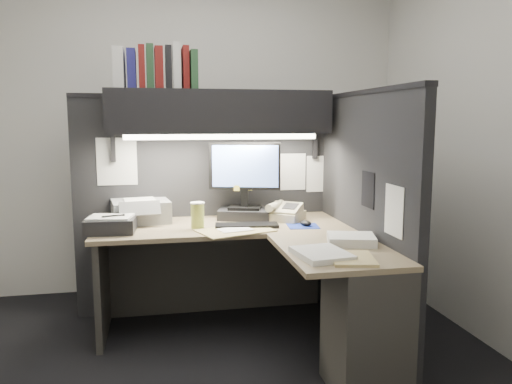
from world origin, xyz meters
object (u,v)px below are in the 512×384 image
desk (287,288)px  keyboard (247,225)px  telephone (285,213)px  notebook_stack (111,225)px  monitor (245,189)px  overhead_shelf (220,112)px  printer (141,211)px  coffee_cup (198,216)px

desk → keyboard: keyboard is taller
telephone → notebook_stack: 1.21m
desk → monitor: size_ratio=3.05×
desk → keyboard: 0.57m
monitor → keyboard: 0.35m
desk → telephone: telephone is taller
notebook_stack → keyboard: bearing=-1.0°
overhead_shelf → printer: overhead_shelf is taller
desk → overhead_shelf: size_ratio=1.10×
desk → overhead_shelf: 1.33m
desk → coffee_cup: (-0.49, 0.48, 0.37)m
notebook_stack → telephone: bearing=8.0°
telephone → notebook_stack: (-1.20, -0.17, -0.00)m
overhead_shelf → telephone: overhead_shelf is taller
monitor → keyboard: (-0.03, -0.27, -0.21)m
overhead_shelf → telephone: bearing=-14.5°
keyboard → telephone: 0.36m
telephone → printer: printer is taller
telephone → printer: (-1.02, 0.13, 0.03)m
monitor → telephone: size_ratio=2.23×
telephone → notebook_stack: bearing=-136.2°
printer → desk: bearing=-49.9°
keyboard → printer: 0.77m
desk → keyboard: size_ratio=4.02×
monitor → telephone: monitor is taller
overhead_shelf → monitor: size_ratio=2.79×
desk → printer: size_ratio=4.40×
desk → monitor: monitor is taller
coffee_cup → keyboard: bearing=-4.0°
keyboard → coffee_cup: size_ratio=2.55×
keyboard → notebook_stack: size_ratio=1.37×
monitor → coffee_cup: 0.46m
coffee_cup → monitor: bearing=34.7°
keyboard → printer: printer is taller
coffee_cup → printer: bearing=142.2°
keyboard → coffee_cup: coffee_cup is taller
telephone → keyboard: bearing=-113.9°
telephone → coffee_cup: size_ratio=1.51×
telephone → desk: bearing=-67.4°
coffee_cup → printer: size_ratio=0.43×
keyboard → telephone: telephone is taller
overhead_shelf → keyboard: size_ratio=3.67×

